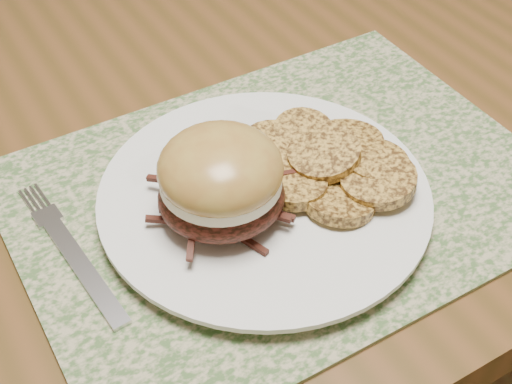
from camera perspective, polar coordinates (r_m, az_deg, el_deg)
ground at (r=1.39m, az=2.27°, el=-14.13°), size 3.50×3.50×0.00m
dining_table at (r=0.89m, az=3.47°, el=9.24°), size 1.50×0.90×0.75m
placemat at (r=0.62m, az=2.18°, el=0.15°), size 0.45×0.33×0.00m
dinner_plate at (r=0.59m, az=0.67°, el=-0.49°), size 0.26×0.26×0.02m
pork_sandwich at (r=0.54m, az=-2.83°, el=0.93°), size 0.12×0.12×0.08m
roasted_potatoes at (r=0.60m, az=5.87°, el=2.30°), size 0.15×0.16×0.04m
fork at (r=0.58m, az=-14.63°, el=-4.50°), size 0.03×0.18×0.00m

